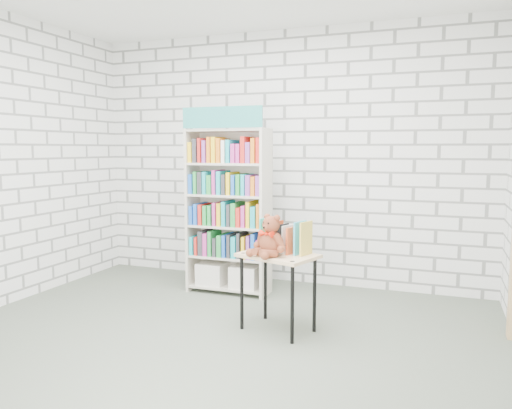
% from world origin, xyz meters
% --- Properties ---
extents(ground, '(4.50, 4.50, 0.00)m').
position_xyz_m(ground, '(0.00, 0.00, 0.00)').
color(ground, '#4D5548').
rests_on(ground, ground).
extents(room_shell, '(4.52, 4.02, 2.81)m').
position_xyz_m(room_shell, '(0.00, 0.00, 1.78)').
color(room_shell, silver).
rests_on(room_shell, ground).
extents(bookshelf, '(0.85, 0.33, 1.92)m').
position_xyz_m(bookshelf, '(-0.40, 1.36, 0.88)').
color(bookshelf, beige).
rests_on(bookshelf, ground).
extents(display_table, '(0.70, 0.58, 0.65)m').
position_xyz_m(display_table, '(0.43, 0.46, 0.56)').
color(display_table, '#DAB183').
rests_on(display_table, ground).
extents(table_books, '(0.46, 0.31, 0.25)m').
position_xyz_m(table_books, '(0.46, 0.55, 0.77)').
color(table_books, '#29B3A7').
rests_on(table_books, display_table).
extents(teddy_bear, '(0.31, 0.30, 0.34)m').
position_xyz_m(teddy_bear, '(0.38, 0.37, 0.78)').
color(teddy_bear, brown).
rests_on(teddy_bear, display_table).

